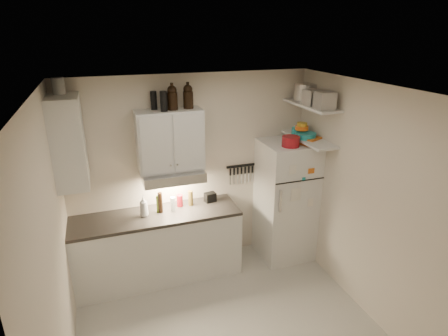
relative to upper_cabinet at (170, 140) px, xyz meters
name	(u,v)px	position (x,y,z in m)	size (l,w,h in m)	color
floor	(229,330)	(0.30, -1.33, -1.84)	(3.20, 3.00, 0.02)	#B6B3A8
ceiling	(231,91)	(0.30, -1.33, 0.78)	(3.20, 3.00, 0.02)	silver
back_wall	(192,172)	(0.30, 0.18, -0.53)	(3.20, 0.02, 2.60)	beige
left_wall	(51,256)	(-1.31, -1.33, -0.53)	(0.02, 3.00, 2.60)	beige
right_wall	(366,202)	(1.91, -1.33, -0.53)	(0.02, 3.00, 2.60)	beige
base_cabinet	(158,247)	(-0.25, -0.14, -1.39)	(2.10, 0.60, 0.88)	silver
countertop	(156,216)	(-0.25, -0.14, -0.93)	(2.10, 0.62, 0.04)	#2C2926
upper_cabinet	(170,140)	(0.00, 0.00, 0.00)	(0.80, 0.33, 0.75)	silver
side_cabinet	(68,142)	(-1.14, -0.14, 0.12)	(0.33, 0.55, 1.00)	silver
range_hood	(173,175)	(0.00, -0.06, -0.44)	(0.76, 0.46, 0.12)	silver
fridge	(286,200)	(1.55, -0.18, -0.98)	(0.70, 0.68, 1.70)	silver
shelf_hi	(311,105)	(1.75, -0.31, 0.38)	(0.30, 0.95, 0.03)	silver
shelf_lo	(308,139)	(1.75, -0.31, -0.07)	(0.30, 0.95, 0.03)	silver
knife_strip	(241,166)	(1.00, 0.15, -0.51)	(0.42, 0.02, 0.03)	black
dutch_oven	(291,141)	(1.47, -0.35, -0.06)	(0.23, 0.23, 0.13)	maroon
book_stack	(308,140)	(1.74, -0.32, -0.08)	(0.23, 0.29, 0.10)	#CF6219
spice_jar	(292,140)	(1.54, -0.25, -0.08)	(0.06, 0.06, 0.09)	silver
stock_pot	(305,92)	(1.81, -0.05, 0.50)	(0.31, 0.31, 0.22)	silver
tin_a	(312,97)	(1.73, -0.35, 0.48)	(0.19, 0.17, 0.19)	#AAAAAD
tin_b	(325,100)	(1.74, -0.62, 0.49)	(0.20, 0.20, 0.20)	#AAAAAD
bowl_teal	(300,131)	(1.73, -0.12, -0.01)	(0.21, 0.21, 0.09)	teal
bowl_orange	(302,128)	(1.71, -0.20, 0.06)	(0.17, 0.17, 0.05)	orange
bowl_yellow	(302,124)	(1.71, -0.20, 0.11)	(0.13, 0.13, 0.04)	gold
plates	(306,136)	(1.71, -0.30, -0.02)	(0.27, 0.27, 0.07)	teal
growler_a	(172,97)	(0.05, -0.01, 0.52)	(0.12, 0.12, 0.29)	black
growler_b	(188,96)	(0.25, 0.01, 0.52)	(0.12, 0.12, 0.29)	black
thermos_a	(164,101)	(-0.06, -0.07, 0.49)	(0.08, 0.08, 0.23)	black
thermos_b	(154,100)	(-0.15, 0.08, 0.48)	(0.07, 0.07, 0.22)	black
side_jar	(58,86)	(-1.16, -0.01, 0.71)	(0.13, 0.13, 0.17)	silver
soap_bottle	(144,205)	(-0.39, -0.13, -0.75)	(0.12, 0.12, 0.30)	silver
pepper_mill	(191,198)	(0.23, -0.03, -0.80)	(0.06, 0.06, 0.20)	brown
oil_bottle	(158,204)	(-0.21, -0.08, -0.79)	(0.04, 0.04, 0.22)	#485C17
vinegar_bottle	(160,203)	(-0.18, -0.10, -0.77)	(0.06, 0.06, 0.27)	black
clear_bottle	(173,204)	(-0.02, -0.11, -0.81)	(0.06, 0.06, 0.19)	silver
red_jar	(180,201)	(0.09, -0.01, -0.83)	(0.08, 0.08, 0.16)	maroon
caddy	(210,197)	(0.50, 0.00, -0.84)	(0.14, 0.10, 0.12)	black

